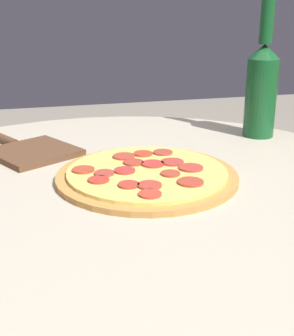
# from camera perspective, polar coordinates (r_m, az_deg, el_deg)

# --- Properties ---
(table) EXTENTS (1.07, 1.07, 0.71)m
(table) POSITION_cam_1_polar(r_m,az_deg,el_deg) (0.83, -2.65, -12.27)
(table) COLOR #B2A893
(table) RESTS_ON ground_plane
(pizza) EXTENTS (0.32, 0.32, 0.02)m
(pizza) POSITION_cam_1_polar(r_m,az_deg,el_deg) (0.82, -0.01, -0.79)
(pizza) COLOR #B77F3D
(pizza) RESTS_ON table
(beer_bottle) EXTENTS (0.07, 0.07, 0.31)m
(beer_bottle) POSITION_cam_1_polar(r_m,az_deg,el_deg) (1.09, 13.81, 9.76)
(beer_bottle) COLOR #144C23
(beer_bottle) RESTS_ON table
(pizza_paddle) EXTENTS (0.31, 0.23, 0.02)m
(pizza_paddle) POSITION_cam_1_polar(r_m,az_deg,el_deg) (1.00, -14.61, 2.30)
(pizza_paddle) COLOR brown
(pizza_paddle) RESTS_ON table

